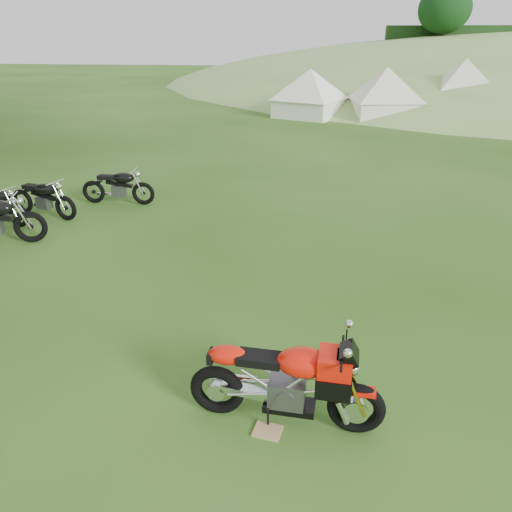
% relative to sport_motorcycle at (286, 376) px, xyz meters
% --- Properties ---
extents(ground, '(120.00, 120.00, 0.00)m').
position_rel_sport_motorcycle_xyz_m(ground, '(-0.90, 1.86, -0.58)').
color(ground, '#20440E').
rests_on(ground, ground).
extents(sport_motorcycle, '(1.96, 0.61, 1.16)m').
position_rel_sport_motorcycle_xyz_m(sport_motorcycle, '(0.00, 0.00, 0.00)').
color(sport_motorcycle, red).
rests_on(sport_motorcycle, ground).
extents(plywood_board, '(0.31, 0.27, 0.02)m').
position_rel_sport_motorcycle_xyz_m(plywood_board, '(-0.16, -0.18, -0.57)').
color(plywood_board, tan).
rests_on(plywood_board, ground).
extents(vintage_moto_c, '(1.71, 0.42, 0.89)m').
position_rel_sport_motorcycle_xyz_m(vintage_moto_c, '(-4.47, 6.79, -0.13)').
color(vintage_moto_c, black).
rests_on(vintage_moto_c, ground).
extents(vintage_moto_d, '(1.76, 0.84, 0.91)m').
position_rel_sport_motorcycle_xyz_m(vintage_moto_d, '(-5.75, 5.70, -0.13)').
color(vintage_moto_d, black).
rests_on(vintage_moto_d, ground).
extents(tent_left, '(3.61, 3.61, 2.36)m').
position_rel_sport_motorcycle_xyz_m(tent_left, '(-0.42, 20.95, 0.60)').
color(tent_left, white).
rests_on(tent_left, ground).
extents(tent_mid, '(3.23, 3.23, 2.44)m').
position_rel_sport_motorcycle_xyz_m(tent_mid, '(3.09, 20.75, 0.64)').
color(tent_mid, silver).
rests_on(tent_mid, ground).
extents(tent_right, '(3.06, 3.06, 2.64)m').
position_rel_sport_motorcycle_xyz_m(tent_right, '(6.92, 22.39, 0.74)').
color(tent_right, silver).
rests_on(tent_right, ground).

